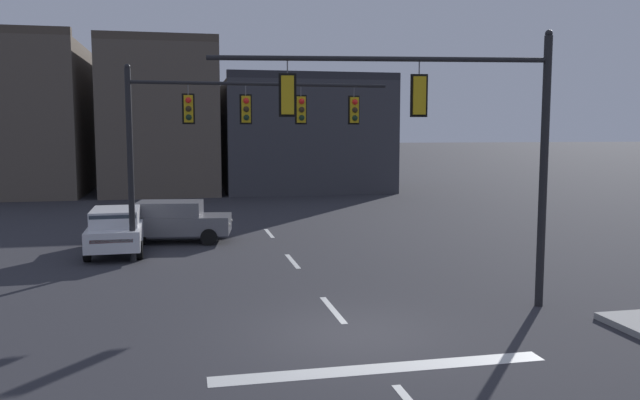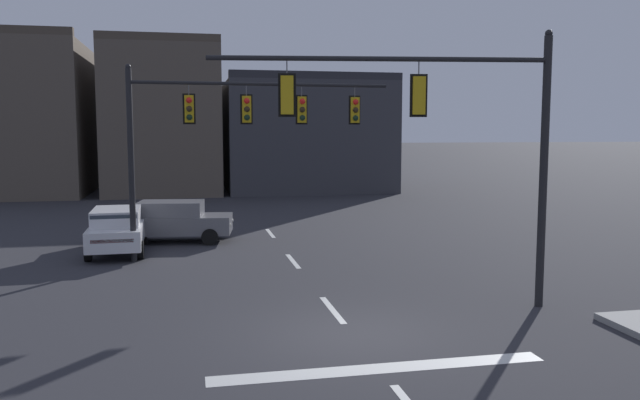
% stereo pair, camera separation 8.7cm
% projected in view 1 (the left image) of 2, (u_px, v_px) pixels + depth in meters
% --- Properties ---
extents(ground_plane, '(400.00, 400.00, 0.00)m').
position_uv_depth(ground_plane, '(354.00, 335.00, 13.84)').
color(ground_plane, '#2B2B30').
extents(stop_bar_paint, '(6.40, 0.50, 0.01)m').
position_uv_depth(stop_bar_paint, '(382.00, 368.00, 11.90)').
color(stop_bar_paint, silver).
rests_on(stop_bar_paint, ground).
extents(lane_centreline, '(0.16, 26.40, 0.01)m').
position_uv_depth(lane_centreline, '(333.00, 310.00, 15.79)').
color(lane_centreline, silver).
rests_on(lane_centreline, ground).
extents(signal_mast_near_side, '(8.20, 1.32, 6.80)m').
position_uv_depth(signal_mast_near_side, '(447.00, 124.00, 15.50)').
color(signal_mast_near_side, black).
rests_on(signal_mast_near_side, ground).
extents(signal_mast_far_side, '(8.95, 0.51, 6.55)m').
position_uv_depth(signal_mast_far_side, '(226.00, 123.00, 21.77)').
color(signal_mast_far_side, black).
rests_on(signal_mast_far_side, ground).
extents(car_lot_nearside, '(2.01, 4.50, 1.61)m').
position_uv_depth(car_lot_nearside, '(116.00, 229.00, 23.03)').
color(car_lot_nearside, silver).
rests_on(car_lot_nearside, ground).
extents(car_lot_middle, '(4.63, 2.41, 1.61)m').
position_uv_depth(car_lot_middle, '(173.00, 220.00, 25.29)').
color(car_lot_middle, slate).
rests_on(car_lot_middle, ground).
extents(building_row, '(30.01, 13.82, 10.66)m').
position_uv_depth(building_row, '(158.00, 126.00, 46.43)').
color(building_row, brown).
rests_on(building_row, ground).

